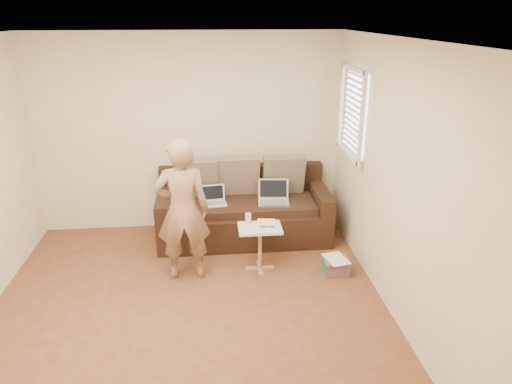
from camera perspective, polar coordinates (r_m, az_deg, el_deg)
floor at (r=4.73m, az=-8.24°, el=-15.47°), size 4.50×4.50×0.00m
ceiling at (r=3.81m, az=-10.37°, el=17.79°), size 4.50×4.50×0.00m
wall_back at (r=6.23m, az=-8.20°, el=7.01°), size 4.00×0.00×4.00m
wall_right at (r=4.43m, az=17.55°, el=0.33°), size 0.00×4.50×4.50m
window_blinds at (r=5.66m, az=11.71°, el=9.51°), size 0.12×0.88×1.08m
sofa at (r=6.07m, az=-1.51°, el=-1.89°), size 2.20×0.95×0.85m
pillow_left at (r=6.11m, az=-7.31°, el=1.75°), size 0.55×0.29×0.57m
pillow_mid at (r=6.15m, az=-2.17°, el=2.04°), size 0.55×0.27×0.57m
pillow_right at (r=6.19m, az=3.40°, el=2.16°), size 0.55×0.28×0.57m
laptop_silver at (r=5.95m, az=2.20°, el=-1.41°), size 0.42×0.32×0.26m
laptop_white at (r=5.94m, az=-5.16°, el=-1.53°), size 0.34×0.26×0.23m
person at (r=5.07m, az=-8.99°, el=-2.26°), size 0.61×0.43×1.62m
side_table at (r=5.39m, az=0.48°, el=-6.89°), size 0.49×0.34×0.54m
drinking_glass at (r=5.34m, az=-0.96°, el=-3.24°), size 0.07×0.07×0.12m
scissors at (r=5.26m, az=1.34°, el=-4.29°), size 0.20×0.14×0.02m
paper_on_table at (r=5.33m, az=1.26°, el=-3.97°), size 0.25×0.33×0.00m
striped_box at (r=5.48m, az=9.75°, el=-8.86°), size 0.29×0.29×0.18m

